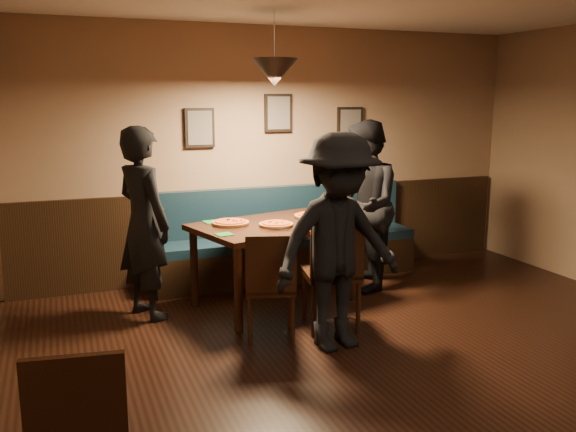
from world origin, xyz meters
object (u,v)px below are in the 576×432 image
at_px(chair_near_left, 270,285).
at_px(diner_right, 364,206).
at_px(soda_glass, 338,216).
at_px(chair_near_right, 331,271).
at_px(dining_table, 275,263).
at_px(diner_front, 338,243).
at_px(booth_bench, 287,235).
at_px(tabasco_bottle, 328,213).
at_px(diner_left, 144,223).

relative_size(chair_near_left, diner_right, 0.52).
xyz_separation_m(chair_near_left, soda_glass, (0.89, 0.54, 0.43)).
xyz_separation_m(chair_near_left, chair_near_right, (0.58, 0.03, 0.05)).
height_order(dining_table, diner_right, diner_right).
bearing_deg(dining_table, chair_near_left, -127.73).
distance_m(dining_table, diner_right, 1.15).
height_order(dining_table, diner_front, diner_front).
bearing_deg(booth_bench, chair_near_right, -96.53).
height_order(chair_near_left, tabasco_bottle, tabasco_bottle).
bearing_deg(diner_left, soda_glass, -126.49).
bearing_deg(tabasco_bottle, diner_right, 14.35).
bearing_deg(tabasco_bottle, diner_front, -110.97).
bearing_deg(diner_left, diner_right, -114.32).
relative_size(chair_near_left, chair_near_right, 0.90).
relative_size(booth_bench, diner_right, 1.67).
relative_size(dining_table, diner_right, 0.85).
bearing_deg(diner_right, chair_near_right, -20.60).
bearing_deg(chair_near_left, booth_bench, 81.33).
relative_size(diner_right, soda_glass, 11.33).
distance_m(chair_near_right, tabasco_bottle, 0.92).
relative_size(booth_bench, dining_table, 1.97).
bearing_deg(diner_right, tabasco_bottle, -54.77).
distance_m(booth_bench, chair_near_right, 1.55).
bearing_deg(diner_front, diner_left, 128.28).
distance_m(booth_bench, dining_table, 0.86).
bearing_deg(booth_bench, diner_front, -99.01).
xyz_separation_m(dining_table, chair_near_right, (0.24, -0.78, 0.11)).
height_order(chair_near_right, diner_left, diner_left).
distance_m(chair_near_left, diner_right, 1.72).
bearing_deg(soda_glass, tabasco_bottle, 86.52).
bearing_deg(soda_glass, diner_front, -115.49).
relative_size(dining_table, chair_near_left, 1.63).
height_order(booth_bench, chair_near_right, chair_near_right).
xyz_separation_m(chair_near_right, diner_right, (0.80, 0.90, 0.38)).
xyz_separation_m(chair_near_left, diner_front, (0.44, -0.39, 0.41)).
relative_size(chair_near_right, diner_left, 0.59).
relative_size(diner_left, diner_front, 1.01).
relative_size(diner_front, soda_glass, 11.08).
bearing_deg(dining_table, chair_near_right, -88.14).
height_order(booth_bench, diner_left, diner_left).
xyz_separation_m(diner_left, diner_right, (2.28, 0.02, 0.01)).
bearing_deg(diner_left, dining_table, -119.37).
distance_m(chair_near_left, soda_glass, 1.12).
bearing_deg(soda_glass, dining_table, 153.76).
relative_size(diner_left, diner_right, 0.99).
bearing_deg(dining_table, booth_bench, 46.23).
xyz_separation_m(diner_right, tabasco_bottle, (-0.47, -0.12, -0.02)).
height_order(diner_right, diner_front, diner_right).
bearing_deg(chair_near_left, chair_near_right, 19.71).
bearing_deg(diner_right, diner_left, -68.51).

